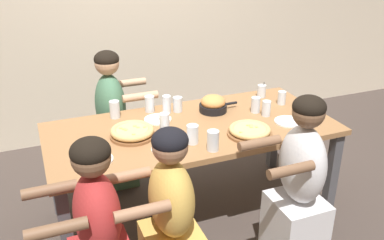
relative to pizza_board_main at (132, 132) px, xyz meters
The scene contains 23 objects.
ground_plane 0.89m from the pizza_board_main, ahead, with size 18.00×18.00×0.00m, color #423833.
dining_table 0.44m from the pizza_board_main, ahead, with size 2.02×0.92×0.74m.
pizza_board_main is the anchor object (origin of this frame).
pizza_board_second 0.79m from the pizza_board_main, 19.86° to the right, with size 0.31×0.31×0.06m.
skillet_bowl 0.71m from the pizza_board_main, 15.83° to the left, with size 0.30×0.21×0.13m.
empty_plate_a 0.37m from the pizza_board_main, 139.83° to the right, with size 0.20×0.20×0.02m.
empty_plate_b 1.11m from the pizza_board_main, ahead, with size 0.20×0.20×0.02m.
empty_plate_c 0.31m from the pizza_board_main, 38.80° to the left, with size 0.20×0.20×0.02m.
empty_plate_d 0.31m from the pizza_board_main, 57.40° to the right, with size 0.22×0.22×0.02m.
cocktail_glass_blue 1.21m from the pizza_board_main, 15.26° to the left, with size 0.07×0.07×0.13m.
drinking_glass_a 0.45m from the pizza_board_main, 40.68° to the left, with size 0.06×0.06×0.14m.
drinking_glass_b 1.25m from the pizza_board_main, ahead, with size 0.06×0.06×0.11m.
drinking_glass_c 0.22m from the pizza_board_main, ahead, with size 0.07×0.07×0.15m.
drinking_glass_d 0.52m from the pizza_board_main, 34.08° to the left, with size 0.07×0.07×0.11m.
drinking_glass_e 0.44m from the pizza_board_main, 57.89° to the left, with size 0.07×0.07×0.12m.
drinking_glass_f 0.97m from the pizza_board_main, ahead, with size 0.07×0.07×0.12m.
drinking_glass_g 1.01m from the pizza_board_main, ahead, with size 0.06×0.06×0.12m.
drinking_glass_h 0.41m from the pizza_board_main, 34.68° to the right, with size 0.08×0.08×0.13m.
drinking_glass_i 0.36m from the pizza_board_main, 96.13° to the left, with size 0.07×0.07×0.13m.
drinking_glass_j 0.56m from the pizza_board_main, 41.24° to the right, with size 0.08×0.08×0.13m.
diner_near_midleft 0.74m from the pizza_board_main, 87.37° to the right, with size 0.51×0.40×1.10m.
diner_near_midright 1.14m from the pizza_board_main, 37.96° to the right, with size 0.51×0.40×1.15m.
diner_far_midleft 0.72m from the pizza_board_main, 90.41° to the left, with size 0.51×0.40×1.16m.
Camera 1 is at (-1.01, -2.52, 2.03)m, focal length 40.00 mm.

